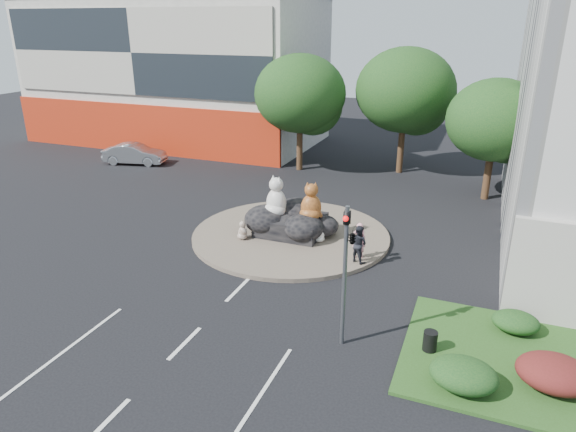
% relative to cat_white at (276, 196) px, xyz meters
% --- Properties ---
extents(ground, '(120.00, 120.00, 0.00)m').
position_rel_cat_white_xyz_m(ground, '(0.73, -9.87, -2.15)').
color(ground, black).
rests_on(ground, ground).
extents(roundabout_island, '(10.00, 10.00, 0.20)m').
position_rel_cat_white_xyz_m(roundabout_island, '(0.73, 0.13, -2.05)').
color(roundabout_island, brown).
rests_on(roundabout_island, ground).
extents(rock_plinth, '(3.20, 2.60, 0.90)m').
position_rel_cat_white_xyz_m(rock_plinth, '(0.73, 0.13, -1.50)').
color(rock_plinth, black).
rests_on(rock_plinth, roundabout_island).
extents(shophouse_block, '(25.20, 12.30, 17.40)m').
position_rel_cat_white_xyz_m(shophouse_block, '(-17.27, 18.04, 4.04)').
color(shophouse_block, beige).
rests_on(shophouse_block, ground).
extents(grass_verge, '(10.00, 6.00, 0.12)m').
position_rel_cat_white_xyz_m(grass_verge, '(12.73, -6.87, -2.09)').
color(grass_verge, '#254617').
rests_on(grass_verge, ground).
extents(tree_left, '(6.46, 6.46, 8.27)m').
position_rel_cat_white_xyz_m(tree_left, '(-3.20, 12.19, 3.10)').
color(tree_left, '#382314').
rests_on(tree_left, ground).
extents(tree_mid, '(6.84, 6.84, 8.76)m').
position_rel_cat_white_xyz_m(tree_mid, '(3.80, 14.19, 3.41)').
color(tree_mid, '#382314').
rests_on(tree_mid, ground).
extents(tree_right, '(5.70, 5.70, 7.30)m').
position_rel_cat_white_xyz_m(tree_right, '(9.80, 10.19, 2.48)').
color(tree_right, '#382314').
rests_on(tree_right, ground).
extents(hedge_near_green, '(2.00, 1.60, 0.90)m').
position_rel_cat_white_xyz_m(hedge_near_green, '(9.73, -8.87, -1.58)').
color(hedge_near_green, '#123916').
rests_on(hedge_near_green, grass_verge).
extents(hedge_red, '(2.20, 1.76, 0.99)m').
position_rel_cat_white_xyz_m(hedge_red, '(12.23, -7.87, -1.53)').
color(hedge_red, '#4F1A15').
rests_on(hedge_red, grass_verge).
extents(hedge_back_green, '(1.60, 1.28, 0.72)m').
position_rel_cat_white_xyz_m(hedge_back_green, '(11.23, -5.07, -1.67)').
color(hedge_back_green, '#123916').
rests_on(hedge_back_green, grass_verge).
extents(traffic_light, '(0.44, 1.24, 5.00)m').
position_rel_cat_white_xyz_m(traffic_light, '(5.83, -7.87, 1.47)').
color(traffic_light, '#595B60').
rests_on(traffic_light, ground).
extents(cat_white, '(1.59, 1.50, 2.10)m').
position_rel_cat_white_xyz_m(cat_white, '(0.00, 0.00, 0.00)').
color(cat_white, beige).
rests_on(cat_white, rock_plinth).
extents(cat_tabby, '(1.44, 1.35, 1.94)m').
position_rel_cat_white_xyz_m(cat_tabby, '(1.81, 0.13, -0.08)').
color(cat_tabby, '#B57625').
rests_on(cat_tabby, rock_plinth).
extents(kitten_calico, '(0.77, 0.75, 0.97)m').
position_rel_cat_white_xyz_m(kitten_calico, '(-1.21, -1.43, -1.46)').
color(kitten_calico, beige).
rests_on(kitten_calico, roundabout_island).
extents(kitten_white, '(0.64, 0.59, 0.89)m').
position_rel_cat_white_xyz_m(kitten_white, '(2.43, -0.32, -1.51)').
color(kitten_white, white).
rests_on(kitten_white, roundabout_island).
extents(pedestrian_pink, '(0.72, 0.60, 1.69)m').
position_rel_cat_white_xyz_m(pedestrian_pink, '(4.64, -1.41, -1.10)').
color(pedestrian_pink, pink).
rests_on(pedestrian_pink, roundabout_island).
extents(pedestrian_dark, '(1.03, 0.94, 1.73)m').
position_rel_cat_white_xyz_m(pedestrian_dark, '(4.73, -1.83, -1.08)').
color(pedestrian_dark, black).
rests_on(pedestrian_dark, roundabout_island).
extents(parked_car, '(4.97, 2.71, 1.55)m').
position_rel_cat_white_xyz_m(parked_car, '(-15.58, 8.97, -1.37)').
color(parked_car, '#A0A4A8').
rests_on(parked_car, ground).
extents(litter_bin, '(0.61, 0.61, 0.69)m').
position_rel_cat_white_xyz_m(litter_bin, '(8.59, -7.32, -1.68)').
color(litter_bin, black).
rests_on(litter_bin, grass_verge).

